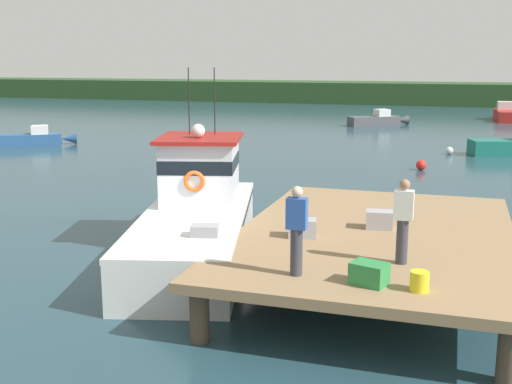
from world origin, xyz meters
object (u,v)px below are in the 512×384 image
(crate_single_far, at_px, (302,228))
(moored_boat_near_channel, at_px, (505,114))
(deckhand_by_the_boat, at_px, (403,220))
(moored_boat_off_the_point, at_px, (35,138))
(mooring_buoy_outer, at_px, (421,165))
(mooring_buoy_spare_mooring, at_px, (449,151))
(crate_stack_mid_dock, at_px, (369,274))
(deckhand_further_back, at_px, (297,229))
(main_fishing_boat, at_px, (198,215))
(bait_bucket, at_px, (419,281))
(crate_stack_near_edge, at_px, (379,220))
(moored_boat_outer_mooring, at_px, (378,120))

(crate_single_far, bearing_deg, moored_boat_near_channel, 81.16)
(deckhand_by_the_boat, height_order, moored_boat_off_the_point, deckhand_by_the_boat)
(mooring_buoy_outer, height_order, mooring_buoy_spare_mooring, mooring_buoy_outer)
(crate_stack_mid_dock, height_order, deckhand_further_back, deckhand_further_back)
(crate_stack_mid_dock, bearing_deg, deckhand_further_back, 176.17)
(deckhand_further_back, bearing_deg, crate_stack_mid_dock, -3.83)
(main_fishing_boat, relative_size, crate_single_far, 16.57)
(crate_single_far, bearing_deg, main_fishing_boat, 149.76)
(bait_bucket, distance_m, deckhand_by_the_boat, 1.63)
(crate_stack_near_edge, xyz_separation_m, moored_boat_outer_mooring, (-4.30, 35.33, -0.98))
(crate_single_far, bearing_deg, moored_boat_outer_mooring, 94.35)
(deckhand_by_the_boat, distance_m, mooring_buoy_spare_mooring, 23.69)
(main_fishing_boat, distance_m, moored_boat_outer_mooring, 34.66)
(deckhand_further_back, height_order, mooring_buoy_spare_mooring, deckhand_further_back)
(moored_boat_off_the_point, bearing_deg, mooring_buoy_outer, -5.17)
(moored_boat_off_the_point, bearing_deg, deckhand_by_the_boat, -41.01)
(main_fishing_boat, xyz_separation_m, crate_stack_near_edge, (4.79, -0.68, 0.40))
(bait_bucket, relative_size, moored_boat_outer_mooring, 0.07)
(crate_single_far, distance_m, moored_boat_outer_mooring, 36.68)
(deckhand_by_the_boat, bearing_deg, bait_bucket, -73.48)
(bait_bucket, bearing_deg, crate_single_far, 134.98)
(moored_boat_outer_mooring, distance_m, mooring_buoy_outer, 20.26)
(crate_stack_near_edge, relative_size, mooring_buoy_spare_mooring, 1.49)
(deckhand_by_the_boat, distance_m, deckhand_further_back, 2.15)
(crate_single_far, height_order, moored_boat_off_the_point, crate_single_far)
(crate_stack_near_edge, distance_m, moored_boat_near_channel, 43.25)
(crate_single_far, relative_size, mooring_buoy_spare_mooring, 1.49)
(crate_stack_mid_dock, relative_size, mooring_buoy_outer, 1.28)
(crate_single_far, height_order, bait_bucket, crate_single_far)
(moored_boat_outer_mooring, height_order, mooring_buoy_outer, moored_boat_outer_mooring)
(deckhand_by_the_boat, xyz_separation_m, mooring_buoy_outer, (-0.61, 18.02, -1.82))
(crate_stack_near_edge, distance_m, moored_boat_outer_mooring, 35.61)
(deckhand_by_the_boat, bearing_deg, crate_stack_near_edge, 106.05)
(moored_boat_off_the_point, xyz_separation_m, mooring_buoy_outer, (22.44, -2.03, -0.17))
(mooring_buoy_outer, xyz_separation_m, mooring_buoy_spare_mooring, (1.15, 5.59, -0.03))
(crate_stack_mid_dock, height_order, moored_boat_outer_mooring, crate_stack_mid_dock)
(bait_bucket, height_order, moored_boat_off_the_point, bait_bucket)
(crate_stack_mid_dock, bearing_deg, moored_boat_near_channel, 83.81)
(crate_stack_near_edge, distance_m, bait_bucket, 4.03)
(crate_stack_near_edge, distance_m, moored_boat_off_the_point, 28.46)
(deckhand_by_the_boat, distance_m, moored_boat_off_the_point, 30.60)
(main_fishing_boat, relative_size, crate_stack_mid_dock, 16.57)
(moored_boat_near_channel, bearing_deg, moored_boat_off_the_point, -137.56)
(deckhand_by_the_boat, relative_size, moored_boat_near_channel, 0.27)
(moored_boat_outer_mooring, relative_size, moored_boat_near_channel, 0.75)
(moored_boat_near_channel, bearing_deg, crate_stack_near_edge, -97.10)
(main_fishing_boat, xyz_separation_m, moored_boat_off_the_point, (-17.56, 16.91, -0.61))
(crate_stack_near_edge, distance_m, mooring_buoy_spare_mooring, 21.22)
(bait_bucket, bearing_deg, moored_boat_off_the_point, 137.57)
(moored_boat_near_channel, xyz_separation_m, mooring_buoy_outer, (-5.25, -27.35, -0.29))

